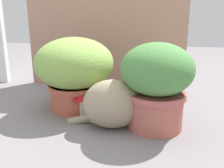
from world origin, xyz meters
TOP-DOWN VIEW (x-y plane):
  - ground_plane at (0.00, 0.00)m, footprint 6.00×6.00m
  - cardboard_backdrop at (0.01, 0.60)m, footprint 1.07×0.03m
  - grass_planter at (-0.06, 0.15)m, footprint 0.40×0.40m
  - leafy_planter at (0.36, 0.00)m, footprint 0.31×0.31m
  - cat at (0.19, -0.03)m, footprint 0.39×0.22m
  - mushroom_ornament_red at (0.01, 0.05)m, footprint 0.10×0.10m

SIDE VIEW (x-z plane):
  - ground_plane at x=0.00m, z-range 0.00..0.00m
  - mushroom_ornament_red at x=0.01m, z-range 0.03..0.17m
  - cat at x=0.19m, z-range -0.04..0.28m
  - leafy_planter at x=0.36m, z-range 0.02..0.40m
  - grass_planter at x=-0.06m, z-range 0.02..0.40m
  - cardboard_backdrop at x=0.01m, z-range 0.00..0.97m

